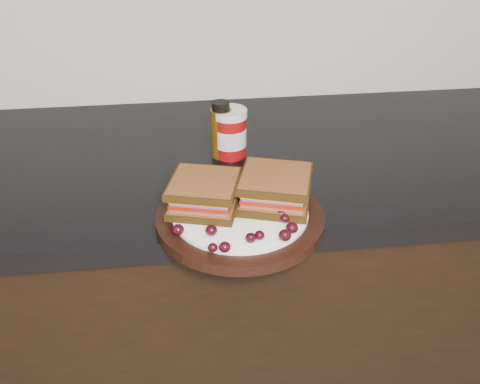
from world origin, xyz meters
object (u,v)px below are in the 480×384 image
object	(u,v)px
sandwich_left	(204,194)
oil_bottle	(221,130)
plate	(240,218)
condiment_jar	(230,133)

from	to	relation	value
sandwich_left	oil_bottle	xyz separation A→B (m)	(0.05, 0.23, 0.01)
plate	sandwich_left	world-z (taller)	sandwich_left
plate	sandwich_left	distance (m)	0.07
plate	sandwich_left	bearing A→B (deg)	160.62
condiment_jar	plate	bearing A→B (deg)	-92.30
plate	condiment_jar	world-z (taller)	condiment_jar
plate	oil_bottle	distance (m)	0.25
oil_bottle	condiment_jar	bearing A→B (deg)	-1.76
plate	condiment_jar	size ratio (longest dim) A/B	2.77
sandwich_left	oil_bottle	size ratio (longest dim) A/B	0.94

